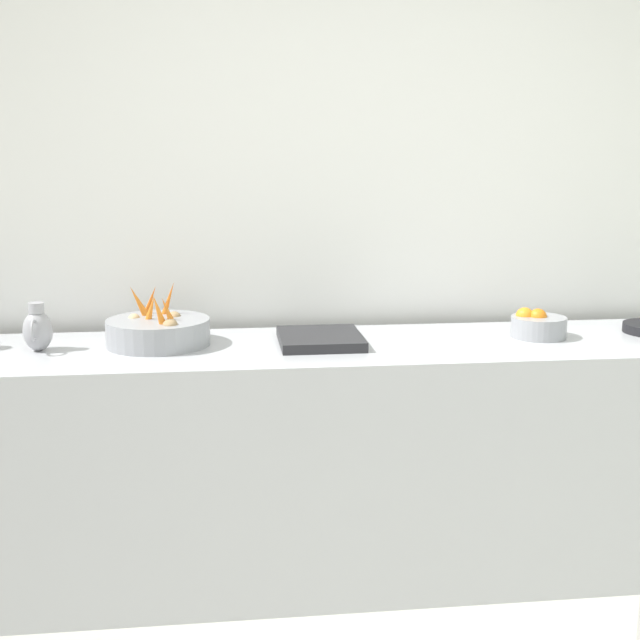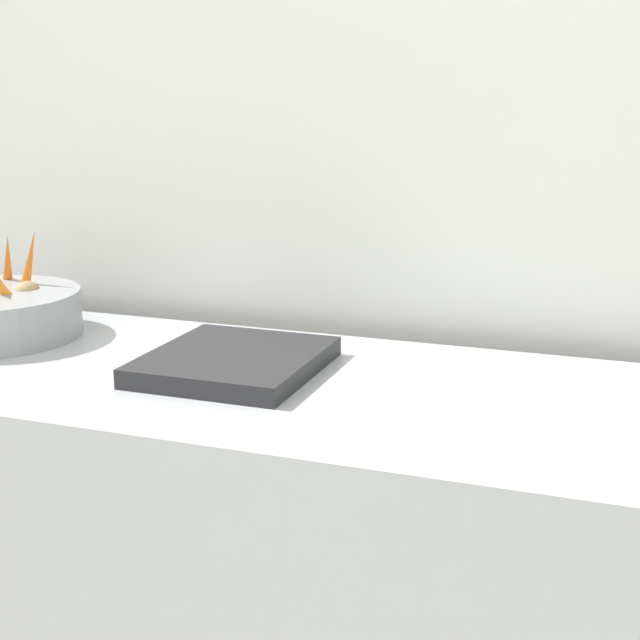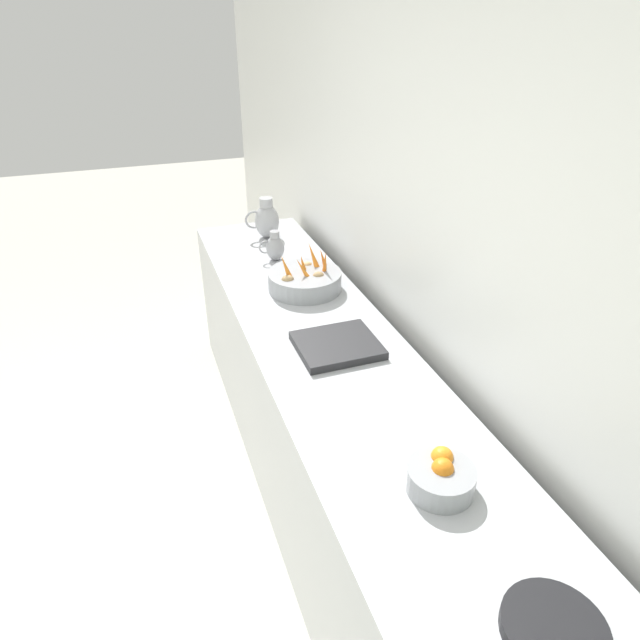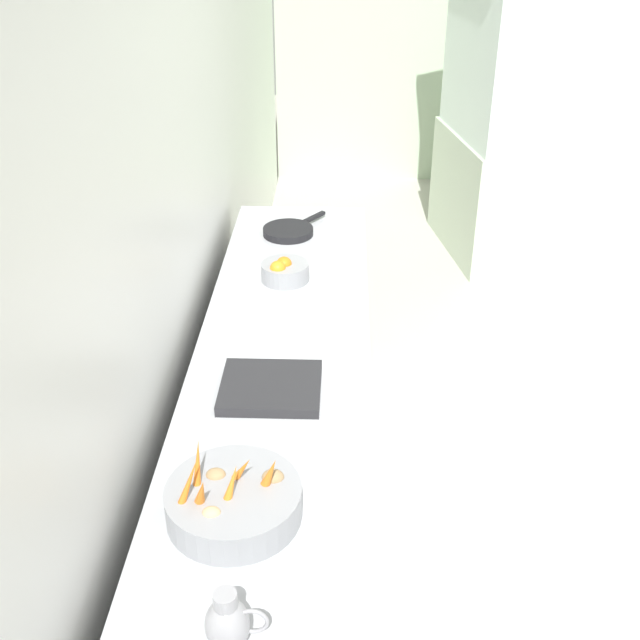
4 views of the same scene
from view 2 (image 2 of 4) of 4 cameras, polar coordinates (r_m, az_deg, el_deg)
The scene contains 3 objects.
tile_wall_left at distance 1.85m, azimuth 15.32°, elevation 17.30°, with size 0.10×7.88×3.00m, color white.
prep_counter at distance 1.81m, azimuth -5.00°, elevation -17.02°, with size 0.65×3.34×0.89m, color #ADAFB5.
counter_sink_basin at distance 1.65m, azimuth -5.50°, elevation -2.67°, with size 0.34×0.30×0.04m, color #232326.
Camera 2 is at (-0.11, 0.45, 1.38)m, focal length 49.85 mm.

